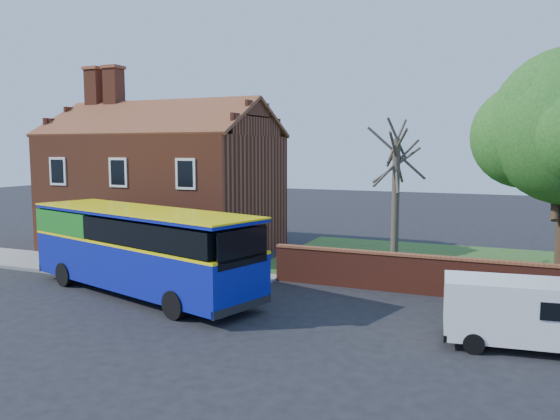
% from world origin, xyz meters
% --- Properties ---
extents(ground, '(120.00, 120.00, 0.00)m').
position_xyz_m(ground, '(0.00, 0.00, 0.00)').
color(ground, black).
rests_on(ground, ground).
extents(pavement, '(18.00, 3.50, 0.12)m').
position_xyz_m(pavement, '(-7.00, 5.75, 0.06)').
color(pavement, gray).
rests_on(pavement, ground).
extents(kerb, '(18.00, 0.15, 0.14)m').
position_xyz_m(kerb, '(-7.00, 4.00, 0.07)').
color(kerb, slate).
rests_on(kerb, ground).
extents(grass_strip, '(26.00, 12.00, 0.04)m').
position_xyz_m(grass_strip, '(13.00, 13.00, 0.02)').
color(grass_strip, '#426B28').
rests_on(grass_strip, ground).
extents(shop_building, '(12.30, 8.13, 10.50)m').
position_xyz_m(shop_building, '(-7.02, 11.50, 3.41)').
color(shop_building, brown).
rests_on(shop_building, ground).
extents(boundary_wall, '(22.00, 0.38, 1.60)m').
position_xyz_m(boundary_wall, '(13.00, 7.00, 0.81)').
color(boundary_wall, maroon).
rests_on(boundary_wall, ground).
extents(bus, '(11.55, 5.93, 3.41)m').
position_xyz_m(bus, '(-2.44, 2.81, 1.93)').
color(bus, '#0E1A9C').
rests_on(bus, ground).
extents(van_near, '(4.73, 2.34, 2.00)m').
position_xyz_m(van_near, '(11.93, 2.06, 1.12)').
color(van_near, white).
rests_on(van_near, ground).
extents(bare_tree, '(2.56, 3.05, 6.84)m').
position_xyz_m(bare_tree, '(6.42, 10.72, 3.51)').
color(bare_tree, '#4C4238').
rests_on(bare_tree, ground).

